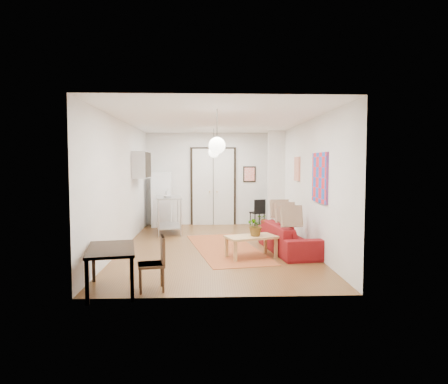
{
  "coord_description": "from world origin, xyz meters",
  "views": [
    {
      "loc": [
        -0.16,
        -9.14,
        1.92
      ],
      "look_at": [
        0.22,
        0.41,
        1.25
      ],
      "focal_mm": 32.0,
      "sensor_mm": 36.0,
      "label": 1
    }
  ],
  "objects_px": {
    "dining_chair_near": "(152,258)",
    "black_side_chair": "(257,210)",
    "sofa": "(289,238)",
    "kitchen_counter": "(169,209)",
    "fridge": "(162,199)",
    "dining_table": "(111,253)",
    "dining_chair_far": "(152,259)",
    "coffee_table": "(251,239)"
  },
  "relations": [
    {
      "from": "kitchen_counter",
      "to": "fridge",
      "type": "height_order",
      "value": "fridge"
    },
    {
      "from": "sofa",
      "to": "dining_chair_near",
      "type": "bearing_deg",
      "value": 125.32
    },
    {
      "from": "dining_chair_near",
      "to": "black_side_chair",
      "type": "bearing_deg",
      "value": 147.72
    },
    {
      "from": "kitchen_counter",
      "to": "dining_table",
      "type": "height_order",
      "value": "kitchen_counter"
    },
    {
      "from": "sofa",
      "to": "coffee_table",
      "type": "xyz_separation_m",
      "value": [
        -0.9,
        -0.53,
        0.08
      ]
    },
    {
      "from": "dining_chair_near",
      "to": "dining_chair_far",
      "type": "height_order",
      "value": "same"
    },
    {
      "from": "sofa",
      "to": "fridge",
      "type": "distance_m",
      "value": 4.93
    },
    {
      "from": "sofa",
      "to": "kitchen_counter",
      "type": "bearing_deg",
      "value": 40.69
    },
    {
      "from": "kitchen_counter",
      "to": "dining_chair_far",
      "type": "height_order",
      "value": "kitchen_counter"
    },
    {
      "from": "dining_table",
      "to": "black_side_chair",
      "type": "height_order",
      "value": "black_side_chair"
    },
    {
      "from": "coffee_table",
      "to": "dining_chair_near",
      "type": "relative_size",
      "value": 1.39
    },
    {
      "from": "dining_chair_near",
      "to": "black_side_chair",
      "type": "relative_size",
      "value": 0.99
    },
    {
      "from": "kitchen_counter",
      "to": "dining_chair_near",
      "type": "distance_m",
      "value": 5.04
    },
    {
      "from": "kitchen_counter",
      "to": "dining_chair_near",
      "type": "xyz_separation_m",
      "value": [
        0.24,
        -5.03,
        -0.21
      ]
    },
    {
      "from": "coffee_table",
      "to": "dining_chair_far",
      "type": "bearing_deg",
      "value": -131.29
    },
    {
      "from": "dining_chair_far",
      "to": "sofa",
      "type": "bearing_deg",
      "value": 122.15
    },
    {
      "from": "coffee_table",
      "to": "dining_chair_near",
      "type": "distance_m",
      "value": 2.63
    },
    {
      "from": "coffee_table",
      "to": "black_side_chair",
      "type": "bearing_deg",
      "value": 81.46
    },
    {
      "from": "coffee_table",
      "to": "kitchen_counter",
      "type": "height_order",
      "value": "kitchen_counter"
    },
    {
      "from": "kitchen_counter",
      "to": "fridge",
      "type": "relative_size",
      "value": 0.84
    },
    {
      "from": "dining_chair_near",
      "to": "black_side_chair",
      "type": "distance_m",
      "value": 6.72
    },
    {
      "from": "dining_chair_far",
      "to": "black_side_chair",
      "type": "bearing_deg",
      "value": 147.79
    },
    {
      "from": "black_side_chair",
      "to": "sofa",
      "type": "bearing_deg",
      "value": 73.29
    },
    {
      "from": "coffee_table",
      "to": "dining_chair_far",
      "type": "distance_m",
      "value": 2.65
    },
    {
      "from": "fridge",
      "to": "dining_table",
      "type": "relative_size",
      "value": 1.28
    },
    {
      "from": "kitchen_counter",
      "to": "dining_chair_far",
      "type": "distance_m",
      "value": 5.06
    },
    {
      "from": "kitchen_counter",
      "to": "dining_chair_far",
      "type": "relative_size",
      "value": 1.71
    },
    {
      "from": "kitchen_counter",
      "to": "black_side_chair",
      "type": "distance_m",
      "value": 2.92
    },
    {
      "from": "coffee_table",
      "to": "fridge",
      "type": "bearing_deg",
      "value": 118.58
    },
    {
      "from": "sofa",
      "to": "kitchen_counter",
      "type": "xyz_separation_m",
      "value": [
        -2.88,
        2.53,
        0.36
      ]
    },
    {
      "from": "fridge",
      "to": "dining_chair_far",
      "type": "bearing_deg",
      "value": -85.65
    },
    {
      "from": "kitchen_counter",
      "to": "dining_chair_far",
      "type": "xyz_separation_m",
      "value": [
        0.24,
        -5.05,
        -0.21
      ]
    },
    {
      "from": "coffee_table",
      "to": "fridge",
      "type": "xyz_separation_m",
      "value": [
        -2.31,
        4.23,
        0.45
      ]
    },
    {
      "from": "fridge",
      "to": "dining_table",
      "type": "distance_m",
      "value": 6.3
    },
    {
      "from": "fridge",
      "to": "dining_chair_near",
      "type": "relative_size",
      "value": 2.03
    },
    {
      "from": "sofa",
      "to": "black_side_chair",
      "type": "bearing_deg",
      "value": -4.19
    },
    {
      "from": "sofa",
      "to": "kitchen_counter",
      "type": "height_order",
      "value": "kitchen_counter"
    },
    {
      "from": "dining_table",
      "to": "black_side_chair",
      "type": "bearing_deg",
      "value": 64.86
    },
    {
      "from": "kitchen_counter",
      "to": "dining_table",
      "type": "relative_size",
      "value": 1.08
    },
    {
      "from": "coffee_table",
      "to": "fridge",
      "type": "relative_size",
      "value": 0.68
    },
    {
      "from": "sofa",
      "to": "kitchen_counter",
      "type": "relative_size",
      "value": 1.52
    },
    {
      "from": "kitchen_counter",
      "to": "dining_table",
      "type": "distance_m",
      "value": 5.14
    }
  ]
}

